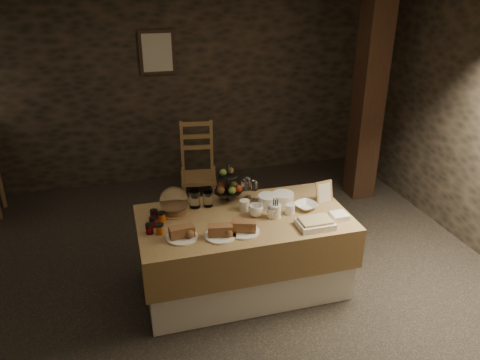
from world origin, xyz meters
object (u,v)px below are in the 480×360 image
object	(u,v)px
fruit_stand	(229,187)
timber_column	(369,97)
chair	(197,163)
buffet_table	(244,247)

from	to	relation	value
fruit_stand	timber_column	bearing A→B (deg)	29.21
chair	fruit_stand	size ratio (longest dim) A/B	2.01
chair	timber_column	xyz separation A→B (m)	(2.03, -0.60, 0.88)
buffet_table	chair	distance (m)	2.09
buffet_table	fruit_stand	bearing A→B (deg)	98.41
buffet_table	fruit_stand	distance (m)	0.57
buffet_table	chair	size ratio (longest dim) A/B	2.50
timber_column	buffet_table	bearing A→B (deg)	-143.39
timber_column	fruit_stand	distance (m)	2.38
buffet_table	fruit_stand	xyz separation A→B (m)	(-0.05, 0.34, 0.45)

